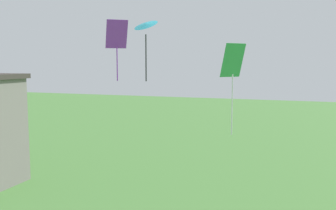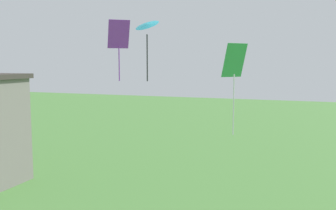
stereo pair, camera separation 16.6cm
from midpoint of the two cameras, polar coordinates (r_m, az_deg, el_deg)
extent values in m
cube|color=purple|center=(17.65, -8.09, 10.64)|extent=(1.09, 1.02, 1.27)
cylinder|color=purple|center=(17.60, -8.02, 6.27)|extent=(0.05, 0.05, 1.60)
cube|color=green|center=(15.41, 9.56, 6.73)|extent=(0.97, 1.03, 1.35)
cylinder|color=white|center=(15.51, 9.44, 0.05)|extent=(0.05, 0.05, 2.49)
cone|color=#2DB2C6|center=(14.70, -3.74, 12.15)|extent=(1.17, 1.13, 0.48)
cylinder|color=#2D2D33|center=(14.63, -3.70, 7.16)|extent=(0.05, 0.05, 1.80)
camera|label=1|loc=(0.08, -90.41, -0.05)|focal=40.00mm
camera|label=2|loc=(0.08, 89.59, 0.05)|focal=40.00mm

